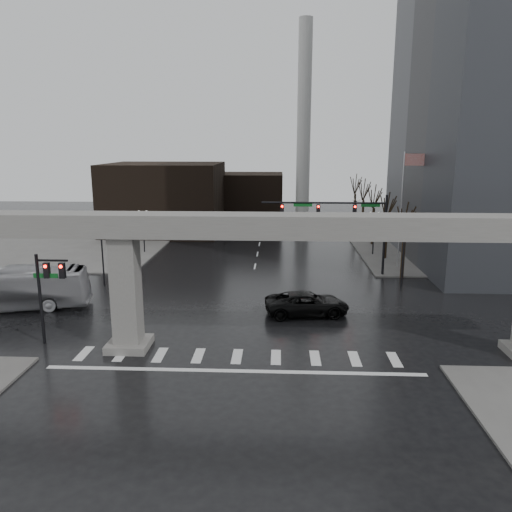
# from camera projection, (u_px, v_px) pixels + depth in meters

# --- Properties ---
(ground) EXTENTS (160.00, 160.00, 0.00)m
(ground) POSITION_uv_depth(u_px,v_px,m) (238.00, 350.00, 31.68)
(ground) COLOR black
(ground) RESTS_ON ground
(sidewalk_ne) EXTENTS (28.00, 36.00, 0.15)m
(sidewalk_ne) POSITION_uv_depth(u_px,v_px,m) (457.00, 242.00, 65.55)
(sidewalk_ne) COLOR #63615E
(sidewalk_ne) RESTS_ON ground
(sidewalk_nw) EXTENTS (28.00, 36.00, 0.15)m
(sidewalk_nw) POSITION_uv_depth(u_px,v_px,m) (70.00, 239.00, 67.90)
(sidewalk_nw) COLOR #63615E
(sidewalk_nw) RESTS_ON ground
(elevated_guideway) EXTENTS (48.00, 2.60, 8.70)m
(elevated_guideway) POSITION_uv_depth(u_px,v_px,m) (258.00, 244.00, 30.09)
(elevated_guideway) COLOR gray
(elevated_guideway) RESTS_ON ground
(building_far_left) EXTENTS (16.00, 14.00, 10.00)m
(building_far_left) POSITION_uv_depth(u_px,v_px,m) (165.00, 198.00, 72.11)
(building_far_left) COLOR black
(building_far_left) RESTS_ON ground
(building_far_mid) EXTENTS (10.00, 10.00, 8.00)m
(building_far_mid) POSITION_uv_depth(u_px,v_px,m) (252.00, 198.00, 81.53)
(building_far_mid) COLOR black
(building_far_mid) RESTS_ON ground
(smokestack) EXTENTS (3.60, 3.60, 30.00)m
(smokestack) POSITION_uv_depth(u_px,v_px,m) (304.00, 139.00, 73.25)
(smokestack) COLOR beige
(smokestack) RESTS_ON ground
(signal_mast_arm) EXTENTS (12.12, 0.43, 8.00)m
(signal_mast_arm) POSITION_uv_depth(u_px,v_px,m) (346.00, 217.00, 48.29)
(signal_mast_arm) COLOR black
(signal_mast_arm) RESTS_ON ground
(signal_left_pole) EXTENTS (2.30, 0.30, 6.00)m
(signal_left_pole) POSITION_uv_depth(u_px,v_px,m) (47.00, 284.00, 31.81)
(signal_left_pole) COLOR black
(signal_left_pole) RESTS_ON ground
(flagpole_assembly) EXTENTS (2.06, 0.12, 12.00)m
(flagpole_assembly) POSITION_uv_depth(u_px,v_px,m) (405.00, 196.00, 50.75)
(flagpole_assembly) COLOR silver
(flagpole_assembly) RESTS_ON ground
(lamp_right_0) EXTENTS (1.22, 0.32, 5.11)m
(lamp_right_0) POSITION_uv_depth(u_px,v_px,m) (403.00, 252.00, 43.94)
(lamp_right_0) COLOR black
(lamp_right_0) RESTS_ON ground
(lamp_right_1) EXTENTS (1.22, 0.32, 5.11)m
(lamp_right_1) POSITION_uv_depth(u_px,v_px,m) (374.00, 226.00, 57.57)
(lamp_right_1) COLOR black
(lamp_right_1) RESTS_ON ground
(lamp_right_2) EXTENTS (1.22, 0.32, 5.11)m
(lamp_right_2) POSITION_uv_depth(u_px,v_px,m) (356.00, 210.00, 71.21)
(lamp_right_2) COLOR black
(lamp_right_2) RESTS_ON ground
(lamp_left_0) EXTENTS (1.22, 0.32, 5.11)m
(lamp_left_0) POSITION_uv_depth(u_px,v_px,m) (102.00, 249.00, 45.15)
(lamp_left_0) COLOR black
(lamp_left_0) RESTS_ON ground
(lamp_left_1) EXTENTS (1.22, 0.32, 5.11)m
(lamp_left_1) POSITION_uv_depth(u_px,v_px,m) (143.00, 224.00, 58.79)
(lamp_left_1) COLOR black
(lamp_left_1) RESTS_ON ground
(lamp_left_2) EXTENTS (1.22, 0.32, 5.11)m
(lamp_left_2) POSITION_uv_depth(u_px,v_px,m) (169.00, 209.00, 72.43)
(lamp_left_2) COLOR black
(lamp_left_2) RESTS_ON ground
(tree_right_0) EXTENTS (1.09, 1.58, 7.50)m
(tree_right_0) POSITION_uv_depth(u_px,v_px,m) (404.00, 250.00, 47.95)
(tree_right_0) COLOR black
(tree_right_0) RESTS_ON ground
(tree_right_1) EXTENTS (1.09, 1.61, 7.67)m
(tree_right_1) POSITION_uv_depth(u_px,v_px,m) (386.00, 234.00, 55.73)
(tree_right_1) COLOR black
(tree_right_1) RESTS_ON ground
(tree_right_2) EXTENTS (1.10, 1.63, 7.85)m
(tree_right_2) POSITION_uv_depth(u_px,v_px,m) (373.00, 223.00, 63.51)
(tree_right_2) COLOR black
(tree_right_2) RESTS_ON ground
(tree_right_3) EXTENTS (1.11, 1.66, 8.02)m
(tree_right_3) POSITION_uv_depth(u_px,v_px,m) (363.00, 213.00, 71.29)
(tree_right_3) COLOR black
(tree_right_3) RESTS_ON ground
(tree_right_4) EXTENTS (1.12, 1.69, 8.19)m
(tree_right_4) POSITION_uv_depth(u_px,v_px,m) (355.00, 206.00, 79.07)
(tree_right_4) COLOR black
(tree_right_4) RESTS_ON ground
(pickup_truck) EXTENTS (6.70, 3.75, 1.77)m
(pickup_truck) POSITION_uv_depth(u_px,v_px,m) (307.00, 304.00, 37.99)
(pickup_truck) COLOR black
(pickup_truck) RESTS_ON ground
(city_bus) EXTENTS (12.34, 5.20, 3.35)m
(city_bus) POSITION_uv_depth(u_px,v_px,m) (9.00, 289.00, 39.10)
(city_bus) COLOR #A2A1A6
(city_bus) RESTS_ON ground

